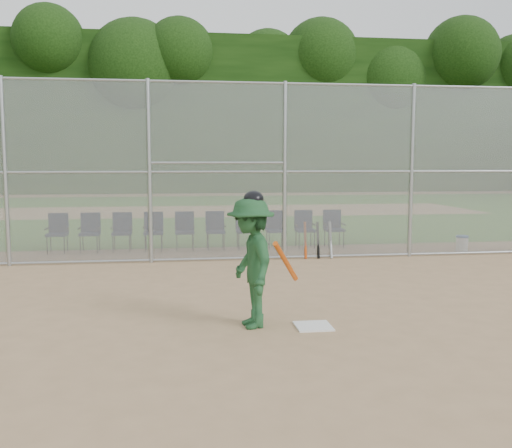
{
  "coord_description": "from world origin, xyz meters",
  "views": [
    {
      "loc": [
        -1.41,
        -7.67,
        2.23
      ],
      "look_at": [
        0.0,
        2.5,
        1.1
      ],
      "focal_mm": 40.0,
      "sensor_mm": 36.0,
      "label": 1
    }
  ],
  "objects": [
    {
      "name": "ground",
      "position": [
        0.0,
        0.0,
        0.0
      ],
      "size": [
        100.0,
        100.0,
        0.0
      ],
      "primitive_type": "plane",
      "color": "tan",
      "rests_on": "ground"
    },
    {
      "name": "grass_strip",
      "position": [
        0.0,
        18.0,
        0.01
      ],
      "size": [
        100.0,
        100.0,
        0.0
      ],
      "primitive_type": "plane",
      "color": "#33661E",
      "rests_on": "ground"
    },
    {
      "name": "dirt_patch_far",
      "position": [
        0.0,
        18.0,
        0.01
      ],
      "size": [
        24.0,
        24.0,
        0.0
      ],
      "primitive_type": "plane",
      "color": "tan",
      "rests_on": "ground"
    },
    {
      "name": "backstop_fence",
      "position": [
        0.0,
        5.0,
        2.07
      ],
      "size": [
        16.09,
        0.09,
        4.0
      ],
      "color": "gray",
      "rests_on": "ground"
    },
    {
      "name": "treeline",
      "position": [
        0.0,
        20.0,
        5.5
      ],
      "size": [
        81.0,
        60.0,
        11.0
      ],
      "color": "black",
      "rests_on": "ground"
    },
    {
      "name": "home_plate",
      "position": [
        0.39,
        -0.33,
        0.01
      ],
      "size": [
        0.48,
        0.48,
        0.02
      ],
      "primitive_type": "cube",
      "rotation": [
        0.0,
        0.0,
        -0.01
      ],
      "color": "white",
      "rests_on": "ground"
    },
    {
      "name": "batter_at_plate",
      "position": [
        -0.44,
        -0.19,
        0.89
      ],
      "size": [
        1.03,
        1.31,
        1.85
      ],
      "color": "#1D4825",
      "rests_on": "ground"
    },
    {
      "name": "water_cooler",
      "position": [
        5.62,
        5.58,
        0.2
      ],
      "size": [
        0.31,
        0.31,
        0.39
      ],
      "color": "white",
      "rests_on": "ground"
    },
    {
      "name": "spare_bats",
      "position": [
        1.8,
        5.04,
        0.42
      ],
      "size": [
        0.66,
        0.26,
        0.85
      ],
      "color": "#D84C14",
      "rests_on": "ground"
    },
    {
      "name": "chair_0",
      "position": [
        -4.34,
        6.69,
        0.48
      ],
      "size": [
        0.54,
        0.52,
        0.96
      ],
      "primitive_type": null,
      "color": "#0D1833",
      "rests_on": "ground"
    },
    {
      "name": "chair_1",
      "position": [
        -3.56,
        6.69,
        0.48
      ],
      "size": [
        0.54,
        0.52,
        0.96
      ],
      "primitive_type": null,
      "color": "#0D1833",
      "rests_on": "ground"
    },
    {
      "name": "chair_2",
      "position": [
        -2.79,
        6.69,
        0.48
      ],
      "size": [
        0.54,
        0.52,
        0.96
      ],
      "primitive_type": null,
      "color": "#0D1833",
      "rests_on": "ground"
    },
    {
      "name": "chair_3",
      "position": [
        -2.01,
        6.69,
        0.48
      ],
      "size": [
        0.54,
        0.52,
        0.96
      ],
      "primitive_type": null,
      "color": "#0D1833",
      "rests_on": "ground"
    },
    {
      "name": "chair_4",
      "position": [
        -1.23,
        6.69,
        0.48
      ],
      "size": [
        0.54,
        0.52,
        0.96
      ],
      "primitive_type": null,
      "color": "#0D1833",
      "rests_on": "ground"
    },
    {
      "name": "chair_5",
      "position": [
        -0.46,
        6.69,
        0.48
      ],
      "size": [
        0.54,
        0.52,
        0.96
      ],
      "primitive_type": null,
      "color": "#0D1833",
      "rests_on": "ground"
    },
    {
      "name": "chair_6",
      "position": [
        0.32,
        6.69,
        0.48
      ],
      "size": [
        0.54,
        0.52,
        0.96
      ],
      "primitive_type": null,
      "color": "#0D1833",
      "rests_on": "ground"
    },
    {
      "name": "chair_7",
      "position": [
        1.09,
        6.69,
        0.48
      ],
      "size": [
        0.54,
        0.52,
        0.96
      ],
      "primitive_type": null,
      "color": "#0D1833",
      "rests_on": "ground"
    },
    {
      "name": "chair_8",
      "position": [
        1.87,
        6.69,
        0.48
      ],
      "size": [
        0.54,
        0.52,
        0.96
      ],
      "primitive_type": null,
      "color": "#0D1833",
      "rests_on": "ground"
    },
    {
      "name": "chair_9",
      "position": [
        2.64,
        6.69,
        0.48
      ],
      "size": [
        0.54,
        0.52,
        0.96
      ],
      "primitive_type": null,
      "color": "#0D1833",
      "rests_on": "ground"
    }
  ]
}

